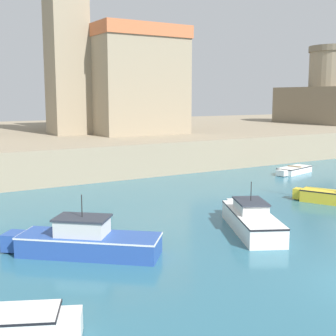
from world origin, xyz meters
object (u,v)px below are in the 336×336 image
Objects in this scene: dinghy_white_4 at (294,170)px; fortress at (333,97)px; church at (110,76)px; motorboat_white_3 at (251,219)px; motorboat_blue_0 at (85,241)px.

fortress reaches higher than dinghy_white_4.
church is (-7.81, 18.89, 8.11)m from dinghy_white_4.
dinghy_white_4 is 0.24× the size of church.
fortress is at bearing -3.16° from church.
dinghy_white_4 is 21.99m from church.
motorboat_white_3 is at bearing -142.59° from dinghy_white_4.
motorboat_blue_0 is 0.33× the size of church.
fortress is at bearing 35.45° from motorboat_white_3.
dinghy_white_4 is at bearing -67.54° from church.
fortress is (25.03, 17.07, 5.97)m from dinghy_white_4.
church is 32.96m from fortress.
motorboat_blue_0 is at bearing -116.32° from church.
fortress is (32.84, -1.82, -2.14)m from church.
fortress is at bearing 29.86° from motorboat_blue_0.
fortress is (47.11, 27.04, 5.69)m from motorboat_blue_0.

